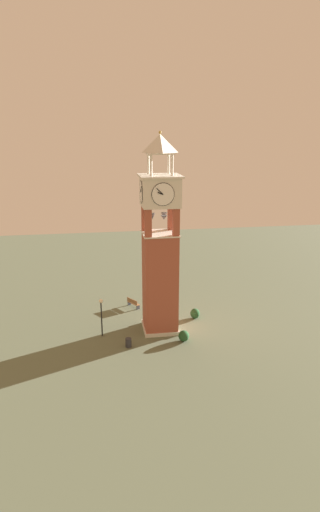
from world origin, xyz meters
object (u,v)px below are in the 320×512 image
at_px(park_bench, 133,303).
at_px(trash_bin, 128,343).
at_px(lamp_post, 101,310).
at_px(clock_tower, 160,254).

height_order(park_bench, trash_bin, park_bench).
bearing_deg(park_bench, trash_bin, 82.01).
bearing_deg(trash_bin, lamp_post, -47.36).
xyz_separation_m(park_bench, lamp_post, (3.35, 5.92, 2.02)).
bearing_deg(park_bench, lamp_post, 60.51).
relative_size(park_bench, lamp_post, 0.44).
xyz_separation_m(clock_tower, lamp_post, (5.37, 0.53, -4.87)).
height_order(park_bench, lamp_post, lamp_post).
bearing_deg(lamp_post, trash_bin, 132.64).
distance_m(clock_tower, lamp_post, 7.27).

